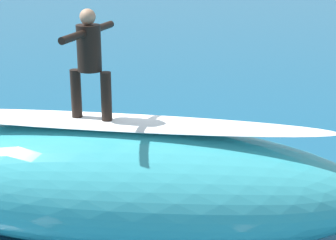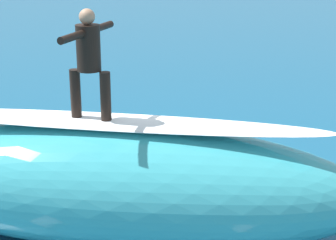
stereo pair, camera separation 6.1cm
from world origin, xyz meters
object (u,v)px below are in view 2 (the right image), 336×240
object	(u,v)px
surfboard_paddling	(221,158)
surfer_paddling	(228,151)
surfer_riding	(89,56)
surfboard_riding	(92,121)

from	to	relation	value
surfboard_paddling	surfer_paddling	world-z (taller)	surfer_paddling
surfer_riding	surfboard_paddling	size ratio (longest dim) A/B	0.77
surfboard_riding	surfboard_paddling	bearing A→B (deg)	-105.96
surfer_paddling	surfboard_riding	bearing A→B (deg)	50.99
surfboard_riding	surfboard_paddling	xyz separation A→B (m)	(-0.97, -3.83, -1.90)
surfer_riding	surfboard_paddling	bearing A→B (deg)	-105.96
surfboard_paddling	surfer_riding	bearing A→B (deg)	52.50
surfboard_riding	surfboard_paddling	distance (m)	4.39
surfer_riding	surfboard_riding	bearing A→B (deg)	-91.73
surfboard_riding	surfer_paddling	size ratio (longest dim) A/B	1.07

